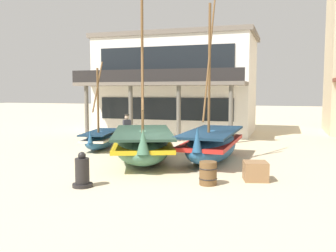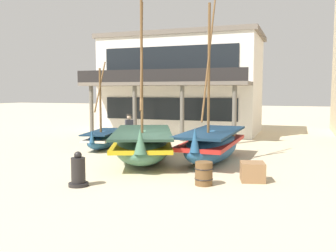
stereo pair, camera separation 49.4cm
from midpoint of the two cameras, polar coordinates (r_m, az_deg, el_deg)
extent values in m
plane|color=beige|center=(13.85, -0.38, -6.15)|extent=(120.00, 120.00, 0.00)
ellipsoid|color=#23517A|center=(18.12, -9.21, -2.12)|extent=(1.85, 3.65, 0.84)
cube|color=silver|center=(18.11, -9.21, -1.79)|extent=(1.83, 3.51, 0.10)
cube|color=#132C43|center=(18.07, -9.23, -0.90)|extent=(1.87, 3.59, 0.06)
cone|color=#23517A|center=(16.50, -10.97, -1.56)|extent=(0.28, 0.28, 0.59)
cylinder|color=brown|center=(17.56, -9.73, 3.55)|extent=(0.10, 0.10, 3.28)
cylinder|color=brown|center=(17.55, -9.77, 6.16)|extent=(0.40, 1.65, 2.40)
cube|color=brown|center=(18.33, -8.98, -1.10)|extent=(1.13, 0.38, 0.06)
ellipsoid|color=#427056|center=(14.59, -3.00, -3.13)|extent=(4.02, 5.81, 1.22)
cube|color=gold|center=(14.57, -3.00, -2.54)|extent=(3.96, 5.61, 0.15)
cube|color=#243D2F|center=(14.51, -3.01, -0.94)|extent=(4.04, 5.73, 0.09)
cone|color=#427056|center=(11.95, -3.16, -2.38)|extent=(0.56, 0.56, 0.85)
cylinder|color=brown|center=(13.78, -3.10, 9.10)|extent=(0.10, 0.10, 5.62)
cylinder|color=brown|center=(13.83, -3.11, 11.49)|extent=(1.12, 2.64, 4.27)
cube|color=brown|center=(14.93, -2.99, -1.28)|extent=(1.95, 0.92, 0.06)
ellipsoid|color=#23517A|center=(14.68, 7.84, -3.12)|extent=(1.84, 5.02, 1.22)
cube|color=red|center=(14.66, 7.85, -2.53)|extent=(1.85, 4.82, 0.15)
cube|color=#132C43|center=(14.61, 7.87, -0.94)|extent=(1.89, 4.92, 0.09)
cone|color=#23517A|center=(12.31, 5.36, -2.15)|extent=(0.36, 0.36, 0.86)
cylinder|color=brown|center=(13.93, 7.41, 8.12)|extent=(0.10, 0.10, 5.18)
cylinder|color=brown|center=(13.98, 7.45, 10.91)|extent=(0.11, 1.94, 4.90)
cube|color=brown|center=(14.99, 8.19, -1.30)|extent=(1.66, 0.19, 0.06)
cylinder|color=#33333D|center=(17.75, -5.26, -2.17)|extent=(0.26, 0.26, 0.88)
cube|color=#383842|center=(17.67, -5.28, 0.11)|extent=(0.42, 0.40, 0.54)
sphere|color=beige|center=(17.64, -5.30, 1.38)|extent=(0.22, 0.22, 0.22)
cylinder|color=#2D2823|center=(17.63, -5.30, 1.77)|extent=(0.24, 0.24, 0.05)
cylinder|color=black|center=(11.14, -12.54, -8.89)|extent=(0.59, 0.59, 0.10)
cylinder|color=black|center=(11.04, -12.59, -6.76)|extent=(0.41, 0.41, 0.75)
sphere|color=black|center=(10.95, -12.64, -4.48)|extent=(0.23, 0.23, 0.23)
cylinder|color=brown|center=(10.99, 6.90, -7.38)|extent=(0.52, 0.52, 0.70)
torus|color=black|center=(10.96, 6.91, -6.60)|extent=(0.56, 0.56, 0.03)
torus|color=black|center=(11.02, 6.89, -8.16)|extent=(0.56, 0.56, 0.03)
cube|color=olive|center=(11.74, 14.25, -6.94)|extent=(0.87, 0.87, 0.60)
cube|color=white|center=(25.14, 2.82, 6.18)|extent=(10.16, 5.53, 6.23)
cube|color=#70665B|center=(25.40, 2.86, 13.57)|extent=(10.57, 5.76, 0.30)
cube|color=black|center=(22.51, 0.72, 2.71)|extent=(8.54, 0.06, 1.37)
cube|color=black|center=(22.57, 0.73, 10.63)|extent=(8.54, 0.06, 1.37)
cube|color=#70665B|center=(21.49, -0.20, 6.59)|extent=(10.16, 2.16, 0.20)
cylinder|color=#666056|center=(22.72, -11.25, 2.24)|extent=(0.24, 0.24, 3.11)
cylinder|color=#666056|center=(21.37, -4.55, 2.13)|extent=(0.24, 0.24, 3.11)
cylinder|color=#666056|center=(20.35, 2.92, 1.98)|extent=(0.24, 0.24, 3.11)
cylinder|color=#666056|center=(19.70, 11.03, 1.77)|extent=(0.24, 0.24, 3.11)
cube|color=black|center=(20.53, -1.20, 7.90)|extent=(10.16, 0.08, 0.70)
camera|label=1|loc=(0.25, -89.03, 0.09)|focal=39.04mm
camera|label=2|loc=(0.25, 90.97, -0.09)|focal=39.04mm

